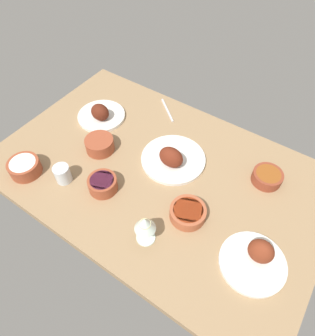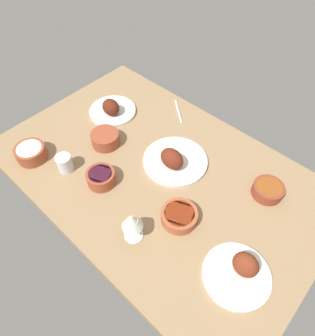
% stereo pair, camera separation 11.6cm
% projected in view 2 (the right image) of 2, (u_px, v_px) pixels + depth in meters
% --- Properties ---
extents(dining_table, '(1.40, 0.90, 0.04)m').
position_uv_depth(dining_table, '(158.00, 174.00, 1.31)').
color(dining_table, '#937551').
rests_on(dining_table, ground).
extents(plate_far_side, '(0.23, 0.23, 0.09)m').
position_uv_depth(plate_far_side, '(112.00, 110.00, 1.50)').
color(plate_far_side, silver).
rests_on(plate_far_side, dining_table).
extents(plate_near_viewer, '(0.23, 0.23, 0.11)m').
position_uv_depth(plate_near_viewer, '(240.00, 271.00, 0.99)').
color(plate_near_viewer, silver).
rests_on(plate_near_viewer, dining_table).
extents(plate_center_main, '(0.28, 0.28, 0.10)m').
position_uv_depth(plate_center_main, '(174.00, 160.00, 1.30)').
color(plate_center_main, silver).
rests_on(plate_center_main, dining_table).
extents(bowl_sauce, '(0.14, 0.14, 0.05)m').
position_uv_depth(bowl_sauce, '(179.00, 216.00, 1.13)').
color(bowl_sauce, '#A35133').
rests_on(bowl_sauce, dining_table).
extents(bowl_soup, '(0.12, 0.12, 0.05)m').
position_uv_depth(bowl_soup, '(268.00, 190.00, 1.20)').
color(bowl_soup, brown).
rests_on(bowl_soup, dining_table).
extents(bowl_pasta, '(0.13, 0.13, 0.06)m').
position_uv_depth(bowl_pasta, '(105.00, 138.00, 1.37)').
color(bowl_pasta, brown).
rests_on(bowl_pasta, dining_table).
extents(bowl_cream, '(0.13, 0.13, 0.06)m').
position_uv_depth(bowl_cream, '(31.00, 153.00, 1.31)').
color(bowl_cream, brown).
rests_on(bowl_cream, dining_table).
extents(bowl_onions, '(0.12, 0.12, 0.06)m').
position_uv_depth(bowl_onions, '(101.00, 177.00, 1.23)').
color(bowl_onions, brown).
rests_on(bowl_onions, dining_table).
extents(wine_glass, '(0.08, 0.08, 0.14)m').
position_uv_depth(wine_glass, '(132.00, 222.00, 1.03)').
color(wine_glass, silver).
rests_on(wine_glass, dining_table).
extents(water_tumbler, '(0.07, 0.07, 0.08)m').
position_uv_depth(water_tumbler, '(65.00, 163.00, 1.27)').
color(water_tumbler, silver).
rests_on(water_tumbler, dining_table).
extents(fork_loose, '(0.14, 0.12, 0.01)m').
position_uv_depth(fork_loose, '(178.00, 112.00, 1.53)').
color(fork_loose, silver).
rests_on(fork_loose, dining_table).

